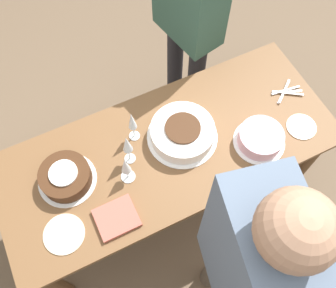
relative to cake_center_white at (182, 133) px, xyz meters
name	(u,v)px	position (x,y,z in m)	size (l,w,h in m)	color
ground_plane	(168,195)	(0.09, 0.03, -0.77)	(12.00, 12.00, 0.00)	brown
dining_table	(168,158)	(0.09, 0.03, -0.16)	(1.75, 0.72, 0.72)	brown
cake_center_white	(182,133)	(0.00, 0.00, 0.00)	(0.37, 0.37, 0.10)	white
cake_front_chocolate	(66,177)	(0.61, -0.03, 0.00)	(0.29, 0.29, 0.10)	white
cake_back_decorated	(260,138)	(-0.34, 0.20, 0.00)	(0.27, 0.27, 0.08)	white
wine_glass_near	(126,167)	(0.34, 0.08, 0.08)	(0.07, 0.07, 0.19)	silver
wine_glass_far	(127,145)	(0.29, 0.00, 0.11)	(0.06, 0.06, 0.22)	silver
wine_glass_extra	(132,122)	(0.22, -0.11, 0.10)	(0.06, 0.06, 0.22)	silver
dessert_plate_left	(301,127)	(-0.59, 0.22, -0.04)	(0.16, 0.16, 0.01)	beige
dessert_plate_right	(64,234)	(0.71, 0.21, -0.04)	(0.19, 0.19, 0.01)	beige
fork_pile	(286,92)	(-0.64, 0.00, -0.04)	(0.18, 0.13, 0.01)	silver
napkin_stack	(117,218)	(0.47, 0.25, -0.03)	(0.19, 0.16, 0.02)	#B75B4C
person_cutting	(189,8)	(-0.34, -0.60, 0.16)	(0.30, 0.44, 1.55)	#232328
person_watching	(246,270)	(0.13, 0.73, 0.28)	(0.30, 0.44, 1.73)	#4C4238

